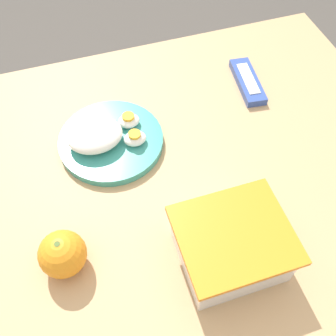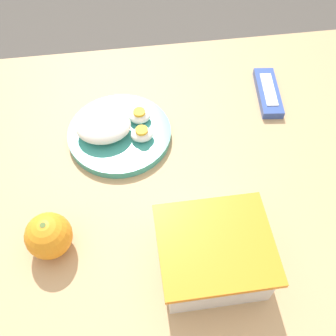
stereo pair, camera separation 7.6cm
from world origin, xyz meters
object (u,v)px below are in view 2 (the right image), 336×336
object	(u,v)px
orange_fruit	(49,236)
candy_bar	(268,92)
rice_plate	(116,131)
food_container	(213,256)

from	to	relation	value
orange_fruit	candy_bar	distance (m)	0.57
candy_bar	rice_plate	bearing A→B (deg)	12.35
food_container	rice_plate	distance (m)	0.34
food_container	candy_bar	distance (m)	0.44
food_container	candy_bar	size ratio (longest dim) A/B	1.17
orange_fruit	rice_plate	world-z (taller)	orange_fruit
orange_fruit	rice_plate	bearing A→B (deg)	-118.25
rice_plate	orange_fruit	bearing A→B (deg)	61.75
food_container	orange_fruit	distance (m)	0.28
food_container	rice_plate	xyz separation A→B (m)	(0.14, -0.31, -0.02)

